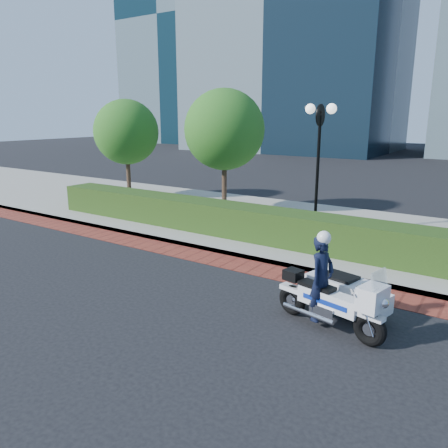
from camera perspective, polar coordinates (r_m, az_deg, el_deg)
The scene contains 9 objects.
ground at distance 11.12m, azimuth -3.60°, elevation -7.15°, with size 120.00×120.00×0.00m, color black.
brick_strip at distance 12.26m, azimuth 0.66°, elevation -5.02°, with size 60.00×1.00×0.01m, color maroon.
sidewalk at distance 16.05m, azimuth 9.48°, elevation -0.33°, with size 60.00×8.00×0.15m, color gray.
hedge_main at distance 13.81m, azimuth 5.44°, elevation -0.09°, with size 18.00×1.20×1.00m, color black.
lamppost at distance 14.47m, azimuth 12.26°, elevation 9.57°, with size 1.02×0.70×4.21m.
tree_a at distance 21.25m, azimuth -12.65°, elevation 11.63°, with size 3.00×3.00×4.58m.
tree_b at distance 17.70m, azimuth 0.04°, elevation 12.20°, with size 3.20×3.20×4.89m.
tower_far_left at distance 69.99m, azimuth -4.55°, elevation 24.77°, with size 16.00×14.00×34.00m, color black.
police_motorcycle at distance 8.95m, azimuth 14.26°, elevation -8.45°, with size 2.35×1.94×1.92m.
Camera 1 is at (6.32, -8.21, 4.03)m, focal length 35.00 mm.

